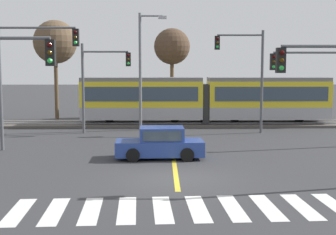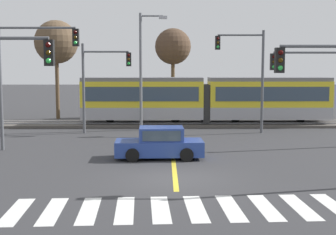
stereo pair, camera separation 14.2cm
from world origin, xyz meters
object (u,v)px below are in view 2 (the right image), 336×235
(light_rail_tram, at_px, (205,98))
(bare_tree_west, at_px, (56,42))
(traffic_light_far_right, at_px, (248,66))
(traffic_light_mid_left, at_px, (26,65))
(traffic_light_mid_right, at_px, (319,79))
(sedan_crossing, at_px, (160,144))
(street_lamp_centre, at_px, (143,64))
(traffic_light_far_left, at_px, (100,75))
(bare_tree_east, at_px, (173,47))

(light_rail_tram, xyz_separation_m, bare_tree_west, (-12.17, 4.51, 4.38))
(light_rail_tram, relative_size, bare_tree_west, 2.23)
(traffic_light_far_right, height_order, traffic_light_mid_left, traffic_light_far_right)
(traffic_light_mid_right, distance_m, bare_tree_west, 22.72)
(sedan_crossing, distance_m, traffic_light_mid_right, 9.67)
(traffic_light_mid_right, distance_m, traffic_light_far_right, 6.30)
(traffic_light_mid_right, height_order, bare_tree_west, bare_tree_west)
(traffic_light_mid_left, bearing_deg, street_lamp_centre, 53.84)
(light_rail_tram, xyz_separation_m, traffic_light_far_right, (2.40, -4.23, 2.41))
(bare_tree_west, bearing_deg, street_lamp_centre, -43.53)
(sedan_crossing, bearing_deg, street_lamp_centre, 96.81)
(traffic_light_far_left, xyz_separation_m, bare_tree_east, (5.01, 10.04, 2.26))
(traffic_light_far_left, xyz_separation_m, street_lamp_centre, (2.80, 1.59, 0.73))
(light_rail_tram, relative_size, traffic_light_mid_right, 3.32)
(bare_tree_east, bearing_deg, street_lamp_centre, -104.64)
(traffic_light_far_left, bearing_deg, light_rail_tram, 30.36)
(traffic_light_mid_right, relative_size, traffic_light_mid_left, 0.83)
(traffic_light_far_left, bearing_deg, street_lamp_centre, 29.59)
(traffic_light_mid_right, height_order, traffic_light_mid_left, traffic_light_mid_left)
(sedan_crossing, relative_size, street_lamp_centre, 0.53)
(traffic_light_far_left, xyz_separation_m, traffic_light_far_right, (9.76, 0.08, 0.62))
(bare_tree_west, xyz_separation_m, bare_tree_east, (9.82, 1.22, -0.33))
(sedan_crossing, xyz_separation_m, bare_tree_west, (-8.83, 17.46, 5.73))
(bare_tree_west, bearing_deg, traffic_light_mid_left, -83.09)
(traffic_light_far_right, bearing_deg, sedan_crossing, -123.35)
(light_rail_tram, distance_m, bare_tree_west, 13.70)
(traffic_light_mid_right, bearing_deg, sedan_crossing, -159.83)
(traffic_light_mid_left, relative_size, street_lamp_centre, 0.83)
(traffic_light_mid_right, distance_m, bare_tree_east, 17.45)
(traffic_light_far_left, bearing_deg, traffic_light_mid_left, -115.25)
(traffic_light_mid_right, distance_m, traffic_light_mid_left, 15.66)
(traffic_light_mid_right, relative_size, traffic_light_far_right, 0.82)
(sedan_crossing, distance_m, traffic_light_far_left, 10.04)
(sedan_crossing, xyz_separation_m, traffic_light_far_right, (5.74, 8.72, 3.76))
(light_rail_tram, relative_size, traffic_light_far_left, 3.13)
(traffic_light_far_left, distance_m, bare_tree_west, 10.38)
(traffic_light_far_left, distance_m, bare_tree_east, 11.44)
(street_lamp_centre, height_order, bare_tree_east, street_lamp_centre)
(traffic_light_far_right, xyz_separation_m, street_lamp_centre, (-6.96, 1.51, 0.11))
(bare_tree_west, bearing_deg, sedan_crossing, -63.17)
(traffic_light_far_left, relative_size, traffic_light_mid_right, 1.06)
(light_rail_tram, relative_size, traffic_light_mid_left, 2.75)
(sedan_crossing, xyz_separation_m, traffic_light_mid_left, (-7.00, 2.33, 3.80))
(traffic_light_far_left, bearing_deg, traffic_light_mid_right, -23.42)
(traffic_light_far_right, height_order, bare_tree_east, bare_tree_east)
(traffic_light_mid_left, xyz_separation_m, bare_tree_west, (-1.83, 15.13, 1.93))
(light_rail_tram, bearing_deg, traffic_light_far_right, -60.45)
(sedan_crossing, bearing_deg, bare_tree_east, 86.98)
(traffic_light_mid_left, xyz_separation_m, bare_tree_east, (7.98, 16.35, 1.61))
(light_rail_tram, relative_size, street_lamp_centre, 2.30)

